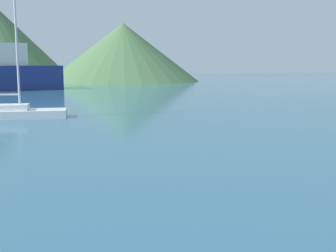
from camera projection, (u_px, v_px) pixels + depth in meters
name	position (u px, v px, depth m)	size (l,w,h in m)	color
sailboat_inner	(12.00, 111.00, 24.29)	(6.30, 2.42, 10.39)	silver
hill_east	(123.00, 52.00, 73.96)	(26.58, 26.58, 10.09)	#476B42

